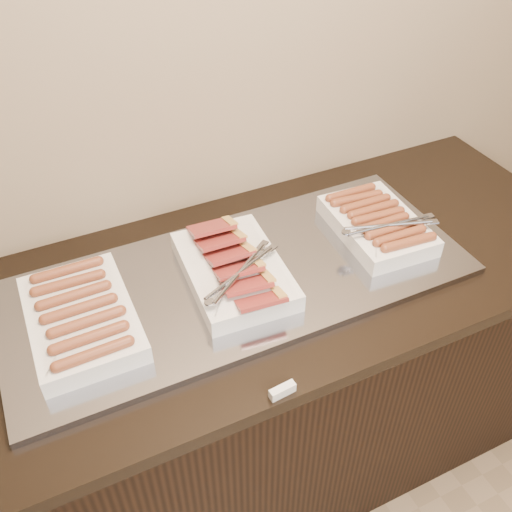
{
  "coord_description": "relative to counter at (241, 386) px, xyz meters",
  "views": [
    {
      "loc": [
        -0.42,
        1.13,
        1.92
      ],
      "look_at": [
        0.05,
        2.13,
        0.97
      ],
      "focal_mm": 40.0,
      "sensor_mm": 36.0,
      "label": 1
    }
  ],
  "objects": [
    {
      "name": "counter",
      "position": [
        0.0,
        0.0,
        0.0
      ],
      "size": [
        2.06,
        0.76,
        0.9
      ],
      "color": "black",
      "rests_on": "ground"
    },
    {
      "name": "warming_tray",
      "position": [
        0.0,
        0.0,
        0.46
      ],
      "size": [
        1.2,
        0.5,
        0.02
      ],
      "primitive_type": "cube",
      "color": "#9395A0",
      "rests_on": "counter"
    },
    {
      "name": "dish_center",
      "position": [
        -0.01,
        -0.0,
        0.5
      ],
      "size": [
        0.27,
        0.38,
        0.09
      ],
      "rotation": [
        0.0,
        0.0,
        -0.07
      ],
      "color": "silver",
      "rests_on": "warming_tray"
    },
    {
      "name": "label_holder",
      "position": [
        -0.06,
        -0.36,
        0.46
      ],
      "size": [
        0.06,
        0.02,
        0.02
      ],
      "primitive_type": "cube",
      "rotation": [
        0.0,
        0.0,
        0.09
      ],
      "color": "silver",
      "rests_on": "counter"
    },
    {
      "name": "dish_left",
      "position": [
        -0.4,
        0.0,
        0.5
      ],
      "size": [
        0.24,
        0.35,
        0.07
      ],
      "rotation": [
        0.0,
        0.0,
        -0.01
      ],
      "color": "silver",
      "rests_on": "warming_tray"
    },
    {
      "name": "dish_right",
      "position": [
        0.42,
        -0.0,
        0.5
      ],
      "size": [
        0.27,
        0.33,
        0.08
      ],
      "rotation": [
        0.0,
        0.0,
        -0.05
      ],
      "color": "silver",
      "rests_on": "warming_tray"
    }
  ]
}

